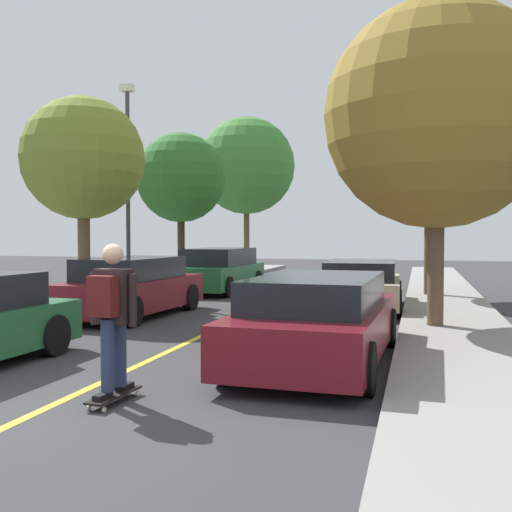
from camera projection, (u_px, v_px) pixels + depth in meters
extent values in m
plane|color=#353538|center=(33.00, 414.00, 6.22)|extent=(80.00, 80.00, 0.00)
cube|color=gray|center=(502.00, 450.00, 5.00)|extent=(2.09, 56.00, 0.14)
cube|color=gold|center=(181.00, 346.00, 10.07)|extent=(0.12, 39.20, 0.01)
cylinder|color=black|center=(53.00, 335.00, 9.22)|extent=(0.24, 0.65, 0.64)
cube|color=maroon|center=(133.00, 294.00, 13.70)|extent=(1.86, 4.38, 0.69)
cube|color=black|center=(131.00, 268.00, 13.61)|extent=(1.60, 2.81, 0.49)
cylinder|color=black|center=(132.00, 312.00, 12.08)|extent=(0.24, 0.65, 0.64)
cylinder|color=black|center=(65.00, 309.00, 12.55)|extent=(0.24, 0.65, 0.64)
cylinder|color=black|center=(190.00, 297.00, 14.86)|extent=(0.24, 0.65, 0.64)
cylinder|color=black|center=(134.00, 295.00, 15.34)|extent=(0.24, 0.65, 0.64)
cube|color=#1E5B33|center=(218.00, 276.00, 19.47)|extent=(2.01, 4.46, 0.72)
cube|color=black|center=(220.00, 256.00, 19.61)|extent=(1.74, 2.97, 0.54)
cylinder|color=black|center=(227.00, 287.00, 17.79)|extent=(0.24, 0.65, 0.64)
cylinder|color=black|center=(174.00, 285.00, 18.31)|extent=(0.24, 0.65, 0.64)
cylinder|color=black|center=(257.00, 280.00, 20.66)|extent=(0.24, 0.65, 0.64)
cylinder|color=black|center=(210.00, 279.00, 21.18)|extent=(0.24, 0.65, 0.64)
cube|color=maroon|center=(319.00, 328.00, 8.72)|extent=(1.99, 4.68, 0.66)
cube|color=black|center=(318.00, 291.00, 8.56)|extent=(1.71, 2.97, 0.45)
cylinder|color=black|center=(289.00, 323.00, 10.52)|extent=(0.24, 0.65, 0.64)
cylinder|color=black|center=(388.00, 327.00, 10.01)|extent=(0.24, 0.65, 0.64)
cylinder|color=black|center=(227.00, 359.00, 7.44)|extent=(0.24, 0.65, 0.64)
cylinder|color=black|center=(365.00, 369.00, 6.93)|extent=(0.24, 0.65, 0.64)
cube|color=#BCAD89|center=(361.00, 290.00, 15.02)|extent=(2.01, 4.19, 0.60)
cube|color=black|center=(361.00, 270.00, 14.90)|extent=(1.74, 2.76, 0.45)
cylinder|color=black|center=(333.00, 291.00, 16.56)|extent=(0.24, 0.65, 0.64)
cylinder|color=black|center=(397.00, 292.00, 16.15)|extent=(0.24, 0.65, 0.64)
cylinder|color=black|center=(320.00, 301.00, 13.90)|extent=(0.24, 0.65, 0.64)
cylinder|color=black|center=(397.00, 304.00, 13.50)|extent=(0.24, 0.65, 0.64)
cylinder|color=brown|center=(84.00, 250.00, 14.83)|extent=(0.30, 0.30, 2.73)
sphere|color=olive|center=(83.00, 158.00, 14.75)|extent=(3.04, 3.04, 3.04)
cylinder|color=#3D2D1E|center=(181.00, 243.00, 20.87)|extent=(0.26, 0.26, 2.94)
sphere|color=#2D6B28|center=(181.00, 178.00, 20.79)|extent=(3.12, 3.12, 3.12)
cylinder|color=brown|center=(247.00, 232.00, 28.75)|extent=(0.27, 0.27, 3.78)
sphere|color=#3D7F33|center=(247.00, 166.00, 28.63)|extent=(4.66, 4.66, 4.66)
cylinder|color=brown|center=(436.00, 256.00, 11.40)|extent=(0.31, 0.31, 2.65)
sphere|color=olive|center=(437.00, 115.00, 11.30)|extent=(4.32, 4.32, 4.32)
cylinder|color=#4C3823|center=(430.00, 233.00, 17.35)|extent=(0.34, 0.34, 3.57)
sphere|color=olive|center=(431.00, 123.00, 17.24)|extent=(4.72, 4.72, 4.72)
cylinder|color=#38383D|center=(128.00, 194.00, 17.12)|extent=(0.12, 0.12, 5.82)
cube|color=#EAE5C6|center=(127.00, 88.00, 17.02)|extent=(0.36, 0.24, 0.20)
cube|color=black|center=(114.00, 395.00, 6.64)|extent=(0.28, 0.85, 0.02)
cylinder|color=beige|center=(123.00, 392.00, 7.00)|extent=(0.03, 0.06, 0.06)
cylinder|color=beige|center=(137.00, 394.00, 6.93)|extent=(0.03, 0.06, 0.06)
cylinder|color=beige|center=(89.00, 408.00, 6.36)|extent=(0.03, 0.06, 0.06)
cylinder|color=beige|center=(104.00, 410.00, 6.29)|extent=(0.03, 0.06, 0.06)
cube|color=#99999E|center=(130.00, 389.00, 6.96)|extent=(0.10, 0.05, 0.02)
cube|color=#99999E|center=(96.00, 405.00, 6.32)|extent=(0.10, 0.05, 0.02)
cube|color=black|center=(125.00, 386.00, 6.85)|extent=(0.12, 0.27, 0.06)
cube|color=black|center=(103.00, 396.00, 6.44)|extent=(0.12, 0.27, 0.06)
cylinder|color=#283351|center=(120.00, 351.00, 6.74)|extent=(0.16, 0.16, 0.79)
cylinder|color=#283351|center=(108.00, 355.00, 6.51)|extent=(0.16, 0.16, 0.79)
cube|color=black|center=(113.00, 296.00, 6.60)|extent=(0.41, 0.25, 0.61)
sphere|color=tan|center=(113.00, 254.00, 6.59)|extent=(0.23, 0.23, 0.23)
cylinder|color=black|center=(95.00, 299.00, 6.69)|extent=(0.10, 0.10, 0.58)
cylinder|color=black|center=(133.00, 300.00, 6.52)|extent=(0.10, 0.10, 0.58)
cube|color=#4C1414|center=(103.00, 296.00, 6.42)|extent=(0.31, 0.20, 0.44)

